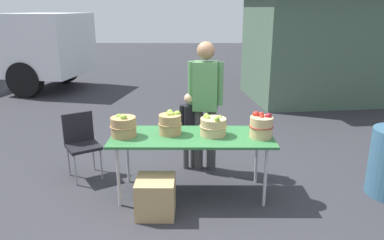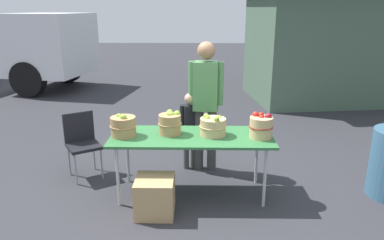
# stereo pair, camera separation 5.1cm
# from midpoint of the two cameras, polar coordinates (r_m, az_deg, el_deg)

# --- Properties ---
(ground_plane) EXTENTS (40.00, 40.00, 0.00)m
(ground_plane) POSITION_cam_midpoint_polar(r_m,az_deg,el_deg) (4.60, 0.26, -11.29)
(ground_plane) COLOR #2D2D33
(market_table) EXTENTS (1.90, 0.76, 0.75)m
(market_table) POSITION_cam_midpoint_polar(r_m,az_deg,el_deg) (4.31, 0.27, -3.01)
(market_table) COLOR #2D6B38
(market_table) RESTS_ON ground
(apple_basket_green_0) EXTENTS (0.31, 0.31, 0.28)m
(apple_basket_green_0) POSITION_cam_midpoint_polar(r_m,az_deg,el_deg) (4.32, -10.33, -0.91)
(apple_basket_green_0) COLOR #A87F51
(apple_basket_green_0) RESTS_ON market_table
(apple_basket_green_1) EXTENTS (0.28, 0.28, 0.29)m
(apple_basket_green_1) POSITION_cam_midpoint_polar(r_m,az_deg,el_deg) (4.32, -3.09, -0.51)
(apple_basket_green_1) COLOR #A87F51
(apple_basket_green_1) RESTS_ON market_table
(apple_basket_green_2) EXTENTS (0.32, 0.32, 0.26)m
(apple_basket_green_2) POSITION_cam_midpoint_polar(r_m,az_deg,el_deg) (4.29, 3.59, -0.92)
(apple_basket_green_2) COLOR tan
(apple_basket_green_2) RESTS_ON market_table
(apple_basket_red_0) EXTENTS (0.28, 0.28, 0.29)m
(apple_basket_red_0) POSITION_cam_midpoint_polar(r_m,az_deg,el_deg) (4.28, 11.05, -0.95)
(apple_basket_red_0) COLOR tan
(apple_basket_red_0) RESTS_ON market_table
(vendor_adult) EXTENTS (0.47, 0.27, 1.78)m
(vendor_adult) POSITION_cam_midpoint_polar(r_m,az_deg,el_deg) (4.91, 2.46, 3.62)
(vendor_adult) COLOR #3F3F3F
(vendor_adult) RESTS_ON ground
(child_customer) EXTENTS (0.27, 0.21, 1.09)m
(child_customer) POSITION_cam_midpoint_polar(r_m,az_deg,el_deg) (5.05, -0.06, -0.77)
(child_customer) COLOR #3F3F3F
(child_customer) RESTS_ON ground
(food_kiosk) EXTENTS (3.84, 3.33, 2.74)m
(food_kiosk) POSITION_cam_midpoint_polar(r_m,az_deg,el_deg) (9.51, 19.20, 11.34)
(food_kiosk) COLOR #47604C
(food_kiosk) RESTS_ON ground
(folding_chair) EXTENTS (0.55, 0.55, 0.86)m
(folding_chair) POSITION_cam_midpoint_polar(r_m,az_deg,el_deg) (5.07, -16.50, -2.97)
(folding_chair) COLOR black
(folding_chair) RESTS_ON ground
(produce_crate) EXTENTS (0.42, 0.42, 0.42)m
(produce_crate) POSITION_cam_midpoint_polar(r_m,az_deg,el_deg) (4.12, -5.43, -11.73)
(produce_crate) COLOR tan
(produce_crate) RESTS_ON ground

